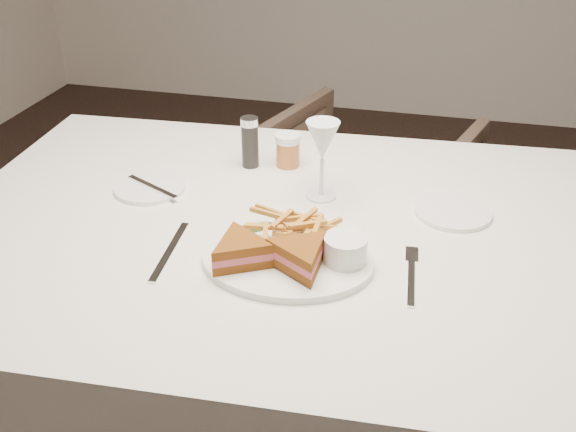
{
  "coord_description": "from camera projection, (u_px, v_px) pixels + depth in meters",
  "views": [
    {
      "loc": [
        -0.05,
        -1.22,
        1.43
      ],
      "look_at": [
        -0.3,
        -0.19,
        0.8
      ],
      "focal_mm": 40.0,
      "sensor_mm": 36.0,
      "label": 1
    }
  ],
  "objects": [
    {
      "name": "table",
      "position": [
        293.0,
        362.0,
        1.5
      ],
      "size": [
        1.52,
        1.06,
        0.75
      ],
      "primitive_type": "cube",
      "rotation": [
        0.0,
        0.0,
        0.06
      ],
      "color": "silver",
      "rests_on": "ground"
    },
    {
      "name": "chair_far",
      "position": [
        360.0,
        198.0,
        2.26
      ],
      "size": [
        0.82,
        0.79,
        0.68
      ],
      "primitive_type": "imported",
      "rotation": [
        0.0,
        0.0,
        2.83
      ],
      "color": "#4D3B2F",
      "rests_on": "ground"
    },
    {
      "name": "table_setting",
      "position": [
        293.0,
        221.0,
        1.25
      ],
      "size": [
        0.82,
        0.61,
        0.18
      ],
      "color": "white",
      "rests_on": "table"
    }
  ]
}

